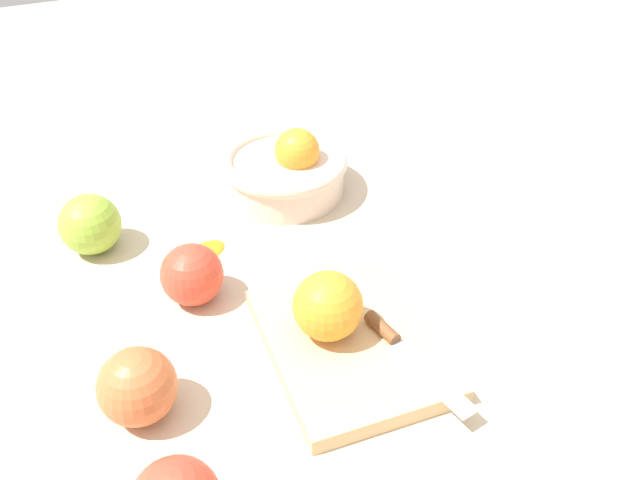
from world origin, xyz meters
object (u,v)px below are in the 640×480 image
object	(u,v)px
orange_on_board	(328,306)
apple_front_center	(192,274)
bowl	(286,170)
apple_front_left	(90,224)
apple_front_right_2	(137,386)
cutting_board	(350,344)
knife	(402,348)

from	to	relation	value
orange_on_board	apple_front_center	world-z (taller)	orange_on_board
bowl	apple_front_left	bearing A→B (deg)	-83.89
apple_front_left	apple_front_center	size ratio (longest dim) A/B	1.07
apple_front_left	apple_front_right_2	xyz separation A→B (m)	(0.28, 0.00, -0.00)
orange_on_board	apple_front_center	distance (m)	0.17
bowl	cutting_board	xyz separation A→B (m)	(0.32, -0.05, -0.03)
bowl	apple_front_right_2	distance (m)	0.41
cutting_board	apple_front_center	size ratio (longest dim) A/B	3.03
bowl	apple_front_center	size ratio (longest dim) A/B	2.48
cutting_board	apple_front_left	size ratio (longest dim) A/B	2.84
cutting_board	apple_front_left	xyz separation A→B (m)	(-0.29, -0.22, 0.03)
apple_front_right_2	orange_on_board	bearing A→B (deg)	93.48
orange_on_board	apple_front_right_2	xyz separation A→B (m)	(0.01, -0.20, -0.02)
orange_on_board	apple_front_right_2	distance (m)	0.20
bowl	apple_front_left	size ratio (longest dim) A/B	2.32
orange_on_board	apple_front_center	xyz separation A→B (m)	(-0.13, -0.11, -0.02)
cutting_board	apple_front_right_2	distance (m)	0.22
orange_on_board	apple_front_left	world-z (taller)	orange_on_board
knife	apple_front_left	size ratio (longest dim) A/B	2.02
bowl	cutting_board	bearing A→B (deg)	-8.54
bowl	orange_on_board	xyz separation A→B (m)	(0.30, -0.07, 0.02)
knife	apple_front_right_2	xyz separation A→B (m)	(-0.04, -0.26, 0.01)
cutting_board	knife	distance (m)	0.06
cutting_board	apple_front_left	world-z (taller)	apple_front_left
orange_on_board	knife	bearing A→B (deg)	46.27
cutting_board	orange_on_board	distance (m)	0.05
orange_on_board	knife	size ratio (longest dim) A/B	0.47
knife	apple_front_right_2	bearing A→B (deg)	-99.63
knife	apple_front_right_2	distance (m)	0.26
orange_on_board	apple_front_right_2	size ratio (longest dim) A/B	0.97
apple_front_left	apple_front_center	xyz separation A→B (m)	(0.14, 0.09, -0.00)
apple_front_right_2	cutting_board	bearing A→B (deg)	88.72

